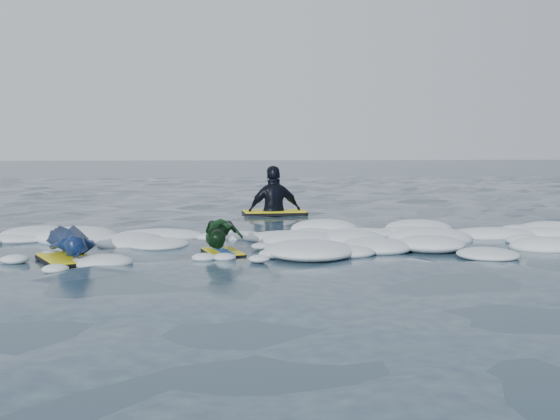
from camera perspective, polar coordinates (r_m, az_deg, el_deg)
The scene contains 5 objects.
ground at distance 8.44m, azimuth -7.25°, elevation -3.77°, with size 120.00×120.00×0.00m, color #173138.
foam_band at distance 9.47m, azimuth -7.10°, elevation -2.81°, with size 12.00×3.10×0.30m, color white, non-canonical shape.
prone_woman_unit at distance 8.47m, azimuth -16.70°, elevation -2.68°, with size 0.89×1.52×0.36m.
prone_child_unit at distance 8.65m, azimuth -4.70°, elevation -2.13°, with size 0.62×1.15×0.41m.
waiting_rider_unit at distance 13.38m, azimuth -0.45°, elevation -0.23°, with size 1.24×0.73×1.80m.
Camera 1 is at (0.21, -8.34, 1.30)m, focal length 45.00 mm.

